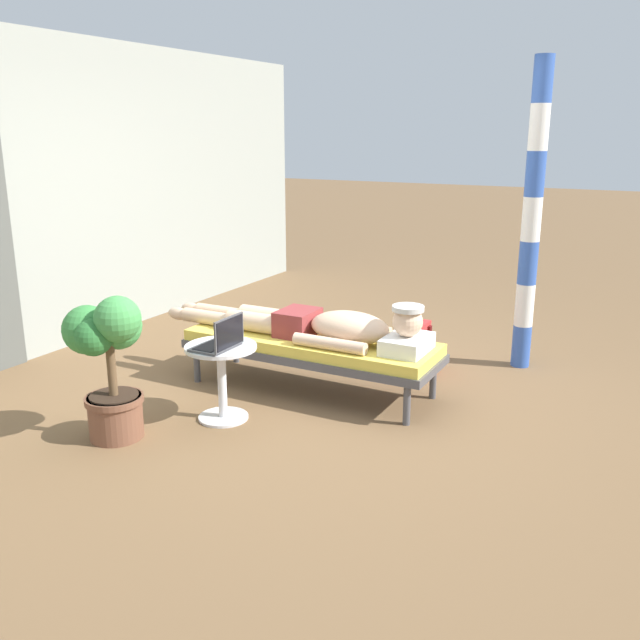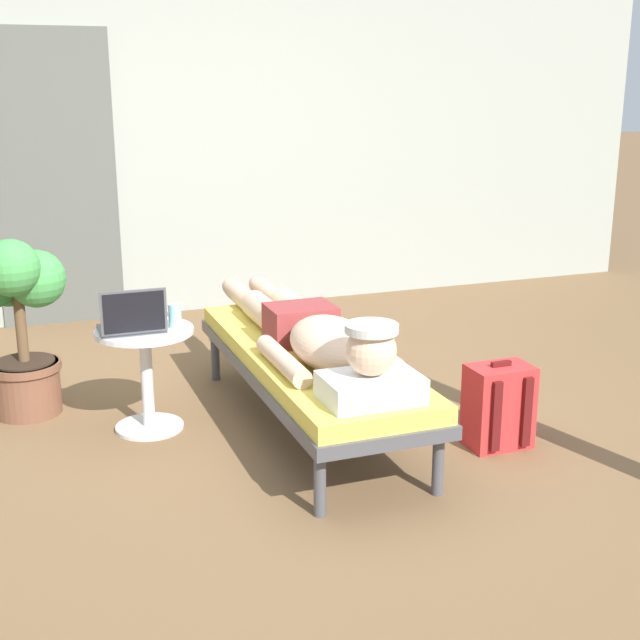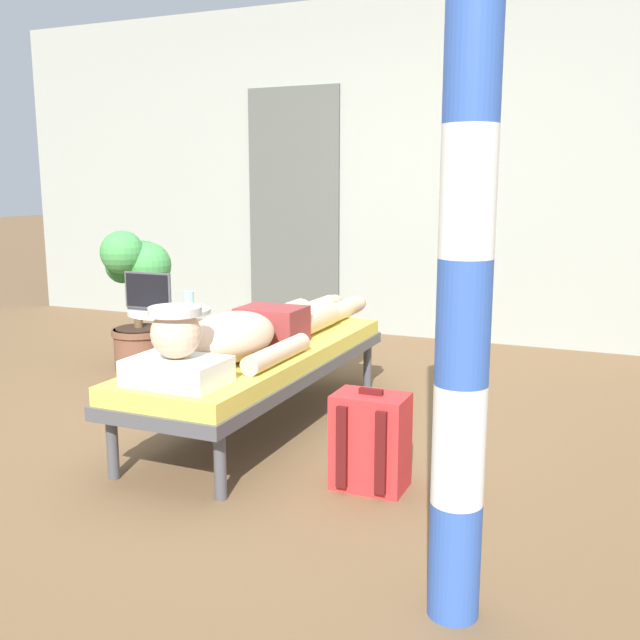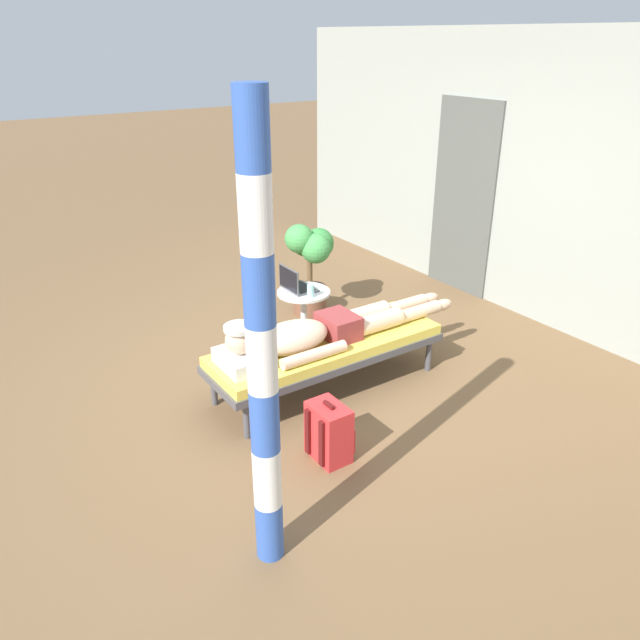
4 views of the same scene
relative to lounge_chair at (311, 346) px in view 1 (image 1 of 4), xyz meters
The scene contains 10 objects.
ground_plane 0.40m from the lounge_chair, 133.98° to the right, with size 40.00×40.00×0.00m, color brown.
house_wall_back 2.76m from the lounge_chair, 90.00° to the left, with size 7.60×0.20×2.70m, color #999E93.
lounge_chair is the anchor object (origin of this frame).
person_reclining 0.19m from the lounge_chair, 90.00° to the right, with size 0.53×2.17×0.33m.
side_table 0.80m from the lounge_chair, 160.19° to the left, with size 0.48×0.48×0.52m.
laptop 0.88m from the lounge_chair, 164.85° to the left, with size 0.31×0.24×0.23m.
drink_glass 0.70m from the lounge_chair, 157.64° to the left, with size 0.06×0.06×0.12m, color #99D8E5.
backpack 0.94m from the lounge_chair, 33.63° to the right, with size 0.30×0.26×0.42m.
potted_plant 1.52m from the lounge_chair, 151.40° to the left, with size 0.47×0.54×0.95m.
porch_post 2.02m from the lounge_chair, 44.51° to the right, with size 0.15×0.15×2.45m.
Camera 1 is at (-4.16, -2.20, 1.91)m, focal length 38.68 mm.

